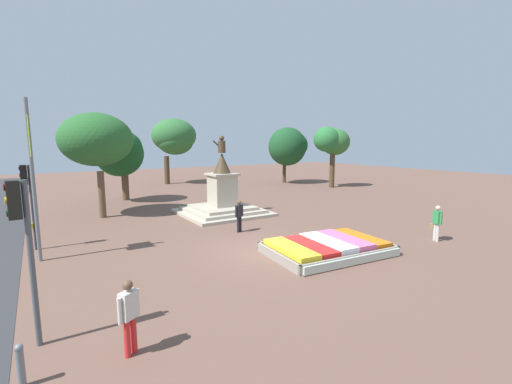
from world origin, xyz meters
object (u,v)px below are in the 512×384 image
object	(u,v)px
banner_pole	(32,175)
pedestrian_with_handbag	(437,221)
statue_monument	(223,199)
pedestrian_near_planter	(129,312)
pedestrian_crossing_plaza	(239,214)
traffic_light_mid_block	(28,192)
kerb_bollard_mid_a	(20,365)
traffic_light_near_crossing	(23,233)
flower_planter	(328,247)

from	to	relation	value
banner_pole	pedestrian_with_handbag	distance (m)	16.77
statue_monument	pedestrian_near_planter	bearing A→B (deg)	-124.91
pedestrian_with_handbag	pedestrian_crossing_plaza	xyz separation A→B (m)	(-6.77, 6.19, 0.01)
traffic_light_mid_block	kerb_bollard_mid_a	xyz separation A→B (m)	(-0.16, -9.48, -2.00)
banner_pole	kerb_bollard_mid_a	xyz separation A→B (m)	(-0.38, -7.78, -2.84)
traffic_light_near_crossing	banner_pole	bearing A→B (deg)	88.19
statue_monument	banner_pole	size ratio (longest dim) A/B	0.83
pedestrian_near_planter	flower_planter	bearing A→B (deg)	17.45
traffic_light_near_crossing	traffic_light_mid_block	bearing A→B (deg)	90.13
traffic_light_near_crossing	pedestrian_crossing_plaza	world-z (taller)	traffic_light_near_crossing
statue_monument	traffic_light_near_crossing	size ratio (longest dim) A/B	1.36
banner_pole	kerb_bollard_mid_a	distance (m)	8.29
flower_planter	kerb_bollard_mid_a	world-z (taller)	kerb_bollard_mid_a
banner_pole	kerb_bollard_mid_a	world-z (taller)	banner_pole
statue_monument	pedestrian_with_handbag	size ratio (longest dim) A/B	3.05
traffic_light_near_crossing	banner_pole	distance (m)	6.45
flower_planter	traffic_light_near_crossing	distance (m)	10.35
pedestrian_near_planter	pedestrian_with_handbag	bearing A→B (deg)	5.20
traffic_light_mid_block	pedestrian_with_handbag	world-z (taller)	traffic_light_mid_block
pedestrian_near_planter	traffic_light_mid_block	bearing A→B (deg)	100.41
pedestrian_near_planter	traffic_light_near_crossing	bearing A→B (deg)	140.22
traffic_light_mid_block	banner_pole	distance (m)	1.91
banner_pole	pedestrian_crossing_plaza	bearing A→B (deg)	-2.87
flower_planter	banner_pole	bearing A→B (deg)	151.82
traffic_light_near_crossing	kerb_bollard_mid_a	size ratio (longest dim) A/B	4.34
flower_planter	pedestrian_near_planter	xyz separation A→B (m)	(-8.27, -2.60, 0.71)
banner_pole	traffic_light_near_crossing	bearing A→B (deg)	-91.81
traffic_light_mid_block	pedestrian_near_planter	distance (m)	9.84
pedestrian_near_planter	kerb_bollard_mid_a	xyz separation A→B (m)	(-1.92, 0.08, -0.50)
flower_planter	statue_monument	xyz separation A→B (m)	(-0.02, 9.23, 0.69)
statue_monument	pedestrian_near_planter	world-z (taller)	statue_monument
traffic_light_near_crossing	pedestrian_crossing_plaza	xyz separation A→B (m)	(8.66, 5.98, -1.66)
statue_monument	pedestrian_with_handbag	xyz separation A→B (m)	(5.44, -10.58, -0.01)
traffic_light_mid_block	pedestrian_crossing_plaza	distance (m)	9.07
pedestrian_with_handbag	pedestrian_near_planter	world-z (taller)	pedestrian_near_planter
traffic_light_mid_block	pedestrian_crossing_plaza	xyz separation A→B (m)	(8.68, -2.13, -1.53)
flower_planter	statue_monument	world-z (taller)	statue_monument
statue_monument	pedestrian_near_planter	distance (m)	14.42
traffic_light_mid_block	traffic_light_near_crossing	bearing A→B (deg)	-89.87
flower_planter	kerb_bollard_mid_a	distance (m)	10.50
traffic_light_near_crossing	pedestrian_near_planter	size ratio (longest dim) A/B	2.23
pedestrian_with_handbag	pedestrian_crossing_plaza	bearing A→B (deg)	137.56
flower_planter	traffic_light_mid_block	xyz separation A→B (m)	(-10.03, 6.96, 2.21)
traffic_light_near_crossing	pedestrian_near_planter	distance (m)	2.79
flower_planter	pedestrian_crossing_plaza	xyz separation A→B (m)	(-1.35, 4.83, 0.68)
statue_monument	pedestrian_crossing_plaza	bearing A→B (deg)	-106.80
banner_pole	pedestrian_with_handbag	size ratio (longest dim) A/B	3.69
banner_pole	pedestrian_near_planter	size ratio (longest dim) A/B	3.66
pedestrian_with_handbag	kerb_bollard_mid_a	xyz separation A→B (m)	(-15.61, -1.17, -0.47)
traffic_light_near_crossing	pedestrian_near_planter	bearing A→B (deg)	-39.78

